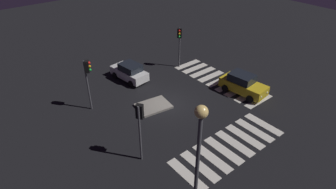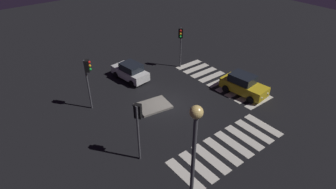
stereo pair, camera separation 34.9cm
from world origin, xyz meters
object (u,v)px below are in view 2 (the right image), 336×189
at_px(traffic_island, 153,106).
at_px(street_lamp, 194,153).
at_px(car_white, 130,71).
at_px(car_yellow, 244,85).
at_px(traffic_light_south, 138,119).
at_px(traffic_light_north, 181,38).
at_px(traffic_light_west, 88,73).

distance_m(traffic_island, street_lamp, 12.39).
distance_m(car_white, street_lamp, 17.08).
bearing_deg(car_yellow, car_white, -148.56).
xyz_separation_m(traffic_island, traffic_light_south, (-4.13, -4.31, 3.14)).
bearing_deg(street_lamp, car_white, 68.72).
bearing_deg(traffic_light_south, traffic_light_north, 3.05).
relative_size(traffic_island, car_white, 0.73).
height_order(car_white, traffic_light_west, traffic_light_west).
bearing_deg(traffic_light_north, traffic_island, -8.54).
bearing_deg(street_lamp, traffic_light_west, 86.13).
height_order(traffic_island, car_white, car_white).
xyz_separation_m(car_white, traffic_light_north, (5.48, -1.03, 2.41)).
relative_size(car_white, traffic_light_west, 0.94).
height_order(car_yellow, traffic_light_south, traffic_light_south).
relative_size(traffic_light_south, traffic_light_north, 0.99).
height_order(traffic_island, traffic_light_north, traffic_light_north).
xyz_separation_m(traffic_island, street_lamp, (-4.96, -10.12, 5.15)).
xyz_separation_m(traffic_light_south, traffic_light_west, (0.06, 7.27, 0.12)).
distance_m(traffic_island, traffic_light_south, 6.75).
bearing_deg(street_lamp, traffic_light_south, 81.90).
relative_size(traffic_island, traffic_light_west, 0.68).
bearing_deg(traffic_island, traffic_light_west, 143.97).
xyz_separation_m(traffic_island, traffic_light_north, (6.51, 4.24, 3.17)).
xyz_separation_m(traffic_light_west, street_lamp, (-0.89, -13.08, 1.88)).
distance_m(traffic_light_west, street_lamp, 13.25).
bearing_deg(car_yellow, traffic_light_south, -91.16).
bearing_deg(traffic_light_west, traffic_light_south, -57.30).
height_order(traffic_light_south, traffic_light_west, traffic_light_west).
relative_size(car_yellow, traffic_light_west, 0.98).
bearing_deg(traffic_island, traffic_light_north, 33.05).
relative_size(car_yellow, traffic_light_south, 1.02).
distance_m(car_white, traffic_light_north, 6.07).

